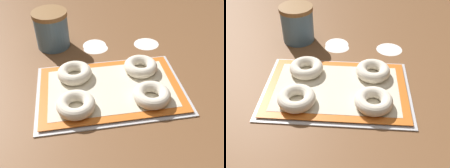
% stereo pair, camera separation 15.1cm
% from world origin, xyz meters
% --- Properties ---
extents(ground_plane, '(2.80, 2.80, 0.00)m').
position_xyz_m(ground_plane, '(0.00, 0.00, 0.00)').
color(ground_plane, brown).
extents(baking_tray, '(0.48, 0.32, 0.01)m').
position_xyz_m(baking_tray, '(0.00, -0.00, 0.00)').
color(baking_tray, silver).
rests_on(baking_tray, ground_plane).
extents(baking_mat, '(0.46, 0.29, 0.00)m').
position_xyz_m(baking_mat, '(0.00, -0.00, 0.01)').
color(baking_mat, orange).
rests_on(baking_mat, baking_tray).
extents(bagel_front_left, '(0.12, 0.12, 0.04)m').
position_xyz_m(bagel_front_left, '(-0.12, -0.08, 0.03)').
color(bagel_front_left, silver).
rests_on(bagel_front_left, baking_mat).
extents(bagel_front_right, '(0.12, 0.12, 0.04)m').
position_xyz_m(bagel_front_right, '(0.12, -0.07, 0.03)').
color(bagel_front_right, silver).
rests_on(bagel_front_right, baking_mat).
extents(bagel_back_left, '(0.12, 0.12, 0.04)m').
position_xyz_m(bagel_back_left, '(-0.11, 0.08, 0.03)').
color(bagel_back_left, silver).
rests_on(bagel_back_left, baking_mat).
extents(bagel_back_right, '(0.12, 0.12, 0.04)m').
position_xyz_m(bagel_back_right, '(0.12, 0.08, 0.03)').
color(bagel_back_right, silver).
rests_on(bagel_back_right, baking_mat).
extents(flour_canister, '(0.13, 0.13, 0.15)m').
position_xyz_m(flour_canister, '(-0.18, 0.31, 0.07)').
color(flour_canister, slate).
rests_on(flour_canister, ground_plane).
extents(flour_patch_near, '(0.10, 0.10, 0.00)m').
position_xyz_m(flour_patch_near, '(0.19, 0.26, 0.00)').
color(flour_patch_near, white).
rests_on(flour_patch_near, ground_plane).
extents(flour_patch_far, '(0.10, 0.10, 0.00)m').
position_xyz_m(flour_patch_far, '(-0.02, 0.28, 0.00)').
color(flour_patch_far, white).
rests_on(flour_patch_far, ground_plane).
extents(flour_patch_side, '(0.10, 0.08, 0.00)m').
position_xyz_m(flour_patch_side, '(-0.02, 0.26, 0.00)').
color(flour_patch_side, white).
rests_on(flour_patch_side, ground_plane).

